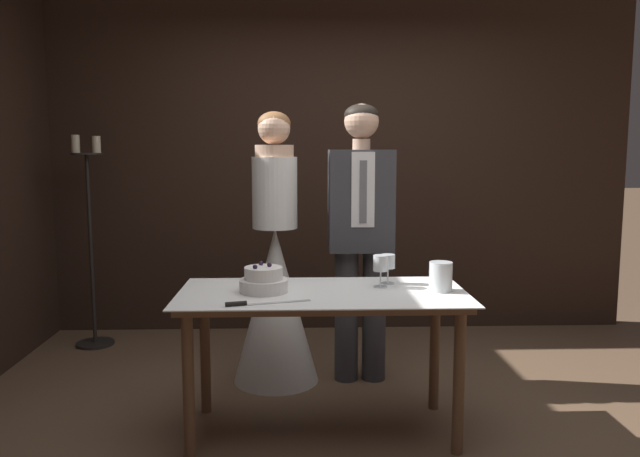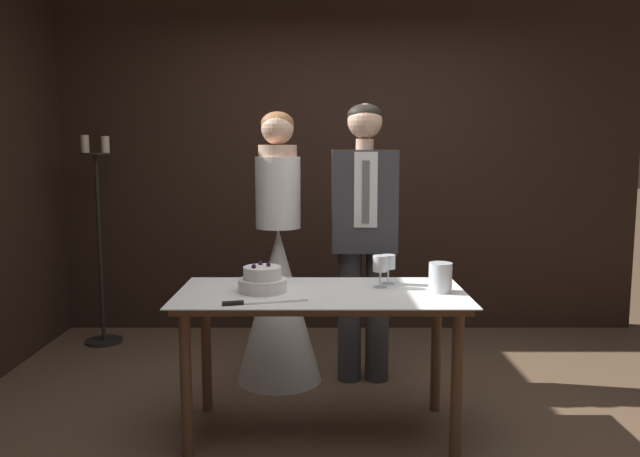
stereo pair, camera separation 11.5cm
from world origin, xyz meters
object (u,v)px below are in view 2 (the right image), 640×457
object	(u,v)px
hurricane_candle	(439,278)
bride	(278,285)
cake_table	(320,309)
wine_glass_middle	(387,263)
wine_glass_near	(379,265)
groom	(363,227)
tiered_cake	(261,280)
cake_knife	(247,303)
candle_stand	(99,249)

from	to	relation	value
hurricane_candle	bride	size ratio (longest dim) A/B	0.09
cake_table	wine_glass_middle	size ratio (longest dim) A/B	9.19
wine_glass_near	groom	xyz separation A→B (m)	(-0.04, 0.64, 0.12)
tiered_cake	bride	size ratio (longest dim) A/B	0.15
cake_knife	wine_glass_near	xyz separation A→B (m)	(0.65, 0.36, 0.12)
wine_glass_near	wine_glass_middle	xyz separation A→B (m)	(0.05, 0.09, -0.01)
wine_glass_near	groom	bearing A→B (deg)	93.77
cake_knife	bride	distance (m)	1.01
tiered_cake	groom	size ratio (longest dim) A/B	0.14
cake_table	cake_knife	size ratio (longest dim) A/B	3.67
tiered_cake	hurricane_candle	xyz separation A→B (m)	(0.91, -0.02, 0.01)
wine_glass_middle	hurricane_candle	size ratio (longest dim) A/B	1.06
tiered_cake	bride	xyz separation A→B (m)	(0.03, 0.73, -0.18)
tiered_cake	wine_glass_middle	world-z (taller)	wine_glass_middle
wine_glass_middle	bride	bearing A→B (deg)	138.47
wine_glass_middle	tiered_cake	bearing A→B (deg)	-165.28
bride	groom	xyz separation A→B (m)	(0.54, -0.00, 0.37)
wine_glass_middle	wine_glass_near	bearing A→B (deg)	-120.68
tiered_cake	wine_glass_near	size ratio (longest dim) A/B	1.46
cake_knife	candle_stand	xyz separation A→B (m)	(-1.33, 1.78, -0.03)
cake_knife	hurricane_candle	world-z (taller)	hurricane_candle
cake_table	wine_glass_near	bearing A→B (deg)	17.07
groom	cake_knife	bearing A→B (deg)	-121.45
wine_glass_middle	groom	distance (m)	0.58
wine_glass_middle	candle_stand	size ratio (longest dim) A/B	0.10
candle_stand	wine_glass_middle	bearing A→B (deg)	-33.32
hurricane_candle	groom	bearing A→B (deg)	114.38
tiered_cake	hurricane_candle	bearing A→B (deg)	-1.02
bride	cake_knife	bearing A→B (deg)	-94.27
cake_table	candle_stand	world-z (taller)	candle_stand
cake_knife	hurricane_candle	size ratio (longest dim) A/B	2.65
cake_table	candle_stand	distance (m)	2.25
bride	wine_glass_near	bearing A→B (deg)	-48.02
tiered_cake	wine_glass_near	xyz separation A→B (m)	(0.61, 0.09, 0.07)
hurricane_candle	groom	xyz separation A→B (m)	(-0.34, 0.75, 0.17)
tiered_cake	groom	world-z (taller)	groom
cake_knife	hurricane_candle	xyz separation A→B (m)	(0.95, 0.25, 0.06)
cake_table	groom	size ratio (longest dim) A/B	0.84
tiered_cake	cake_knife	bearing A→B (deg)	-98.76
hurricane_candle	wine_glass_near	bearing A→B (deg)	160.55
wine_glass_middle	candle_stand	world-z (taller)	candle_stand
hurricane_candle	candle_stand	size ratio (longest dim) A/B	0.10
cake_table	hurricane_candle	size ratio (longest dim) A/B	9.73
candle_stand	bride	bearing A→B (deg)	-29.01
cake_table	groom	distance (m)	0.85
hurricane_candle	candle_stand	bearing A→B (deg)	146.18
wine_glass_middle	candle_stand	distance (m)	2.43
cake_table	bride	world-z (taller)	bride
cake_knife	cake_table	bearing A→B (deg)	22.28
cake_knife	wine_glass_middle	bearing A→B (deg)	17.12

